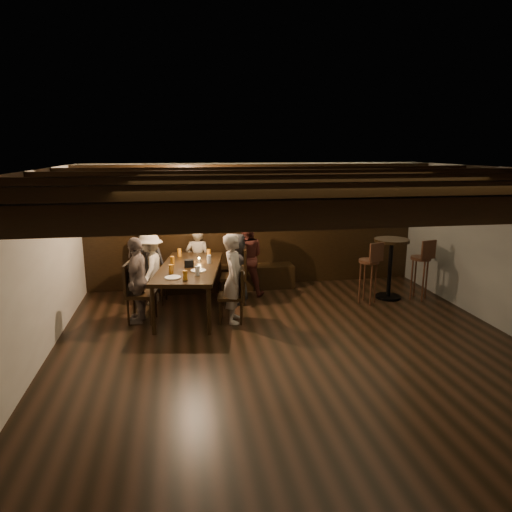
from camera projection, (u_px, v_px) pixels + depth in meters
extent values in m
plane|color=black|center=(300.00, 359.00, 5.90)|extent=(7.00, 7.00, 0.00)
plane|color=black|center=(304.00, 171.00, 5.35)|extent=(7.00, 7.00, 0.00)
plane|color=#BEB4A7|center=(255.00, 225.00, 8.98)|extent=(6.50, 0.00, 6.50)
plane|color=#BEB4A7|center=(20.00, 283.00, 5.09)|extent=(0.00, 7.00, 7.00)
cube|color=black|center=(255.00, 257.00, 9.09)|extent=(6.50, 0.08, 1.10)
cube|color=black|center=(217.00, 278.00, 8.78)|extent=(3.00, 0.45, 0.45)
cube|color=black|center=(214.00, 198.00, 8.63)|extent=(0.62, 0.12, 0.72)
cube|color=black|center=(214.00, 198.00, 8.56)|extent=(0.50, 0.02, 0.58)
cube|color=black|center=(443.00, 211.00, 2.58)|extent=(6.50, 0.10, 0.16)
cube|color=black|center=(362.00, 192.00, 3.70)|extent=(6.50, 0.10, 0.16)
cube|color=black|center=(319.00, 182.00, 4.81)|extent=(6.50, 0.10, 0.16)
cube|color=black|center=(292.00, 176.00, 5.92)|extent=(6.50, 0.10, 0.16)
cube|color=black|center=(274.00, 172.00, 7.04)|extent=(6.50, 0.10, 0.16)
cube|color=black|center=(260.00, 169.00, 8.15)|extent=(6.50, 0.10, 0.16)
sphere|color=#FFE099|center=(101.00, 177.00, 7.71)|extent=(0.07, 0.07, 0.07)
sphere|color=#FFE099|center=(183.00, 176.00, 7.93)|extent=(0.07, 0.07, 0.07)
sphere|color=#FFE099|center=(261.00, 176.00, 8.16)|extent=(0.07, 0.07, 0.07)
sphere|color=#FFE099|center=(334.00, 175.00, 8.39)|extent=(0.07, 0.07, 0.07)
sphere|color=#FFE099|center=(404.00, 174.00, 8.61)|extent=(0.07, 0.07, 0.07)
cube|color=black|center=(190.00, 268.00, 7.48)|extent=(1.28, 2.21, 0.06)
cylinder|color=black|center=(153.00, 311.00, 6.62)|extent=(0.06, 0.06, 0.72)
cylinder|color=black|center=(176.00, 275.00, 8.52)|extent=(0.06, 0.06, 0.72)
cylinder|color=black|center=(209.00, 311.00, 6.62)|extent=(0.06, 0.06, 0.72)
cylinder|color=black|center=(220.00, 275.00, 8.52)|extent=(0.06, 0.06, 0.72)
cube|color=black|center=(154.00, 279.00, 7.99)|extent=(0.48, 0.48, 0.05)
cube|color=black|center=(143.00, 265.00, 7.94)|extent=(0.11, 0.41, 0.45)
cube|color=black|center=(141.00, 294.00, 7.11)|extent=(0.50, 0.50, 0.05)
cube|color=black|center=(128.00, 278.00, 7.05)|extent=(0.11, 0.43, 0.47)
cube|color=black|center=(234.00, 277.00, 7.98)|extent=(0.52, 0.52, 0.05)
cube|color=black|center=(245.00, 262.00, 7.92)|extent=(0.12, 0.45, 0.50)
cube|color=black|center=(231.00, 296.00, 7.12)|extent=(0.46, 0.46, 0.05)
cube|color=black|center=(242.00, 282.00, 7.06)|extent=(0.10, 0.40, 0.43)
imported|color=#2B2A2D|center=(148.00, 262.00, 8.38)|extent=(0.68, 0.50, 1.27)
imported|color=gray|center=(198.00, 260.00, 8.53)|extent=(0.50, 0.37, 1.24)
imported|color=#53221C|center=(246.00, 258.00, 8.36)|extent=(0.77, 0.65, 1.43)
imported|color=#BEB3A1|center=(151.00, 268.00, 7.95)|extent=(0.60, 0.88, 1.26)
imported|color=slate|center=(137.00, 280.00, 7.06)|extent=(0.46, 0.84, 1.35)
imported|color=#28272A|center=(237.00, 269.00, 7.95)|extent=(0.49, 0.67, 1.24)
imported|color=#A5968B|center=(234.00, 278.00, 7.05)|extent=(0.42, 0.56, 1.40)
cylinder|color=#BF7219|center=(179.00, 253.00, 8.14)|extent=(0.07, 0.07, 0.14)
cylinder|color=#BF7219|center=(209.00, 253.00, 8.09)|extent=(0.07, 0.07, 0.14)
cylinder|color=#BF7219|center=(172.00, 261.00, 7.56)|extent=(0.07, 0.07, 0.14)
cylinder|color=silver|center=(209.00, 259.00, 7.65)|extent=(0.07, 0.07, 0.14)
cylinder|color=#BF7219|center=(171.00, 269.00, 7.02)|extent=(0.07, 0.07, 0.14)
cylinder|color=silver|center=(197.00, 271.00, 6.92)|extent=(0.07, 0.07, 0.14)
cylinder|color=#BF7219|center=(185.00, 275.00, 6.68)|extent=(0.07, 0.07, 0.14)
cylinder|color=white|center=(173.00, 277.00, 6.79)|extent=(0.24, 0.24, 0.01)
cylinder|color=white|center=(198.00, 270.00, 7.18)|extent=(0.24, 0.24, 0.01)
cube|color=black|center=(189.00, 263.00, 7.41)|extent=(0.15, 0.10, 0.12)
cylinder|color=beige|center=(199.00, 260.00, 7.76)|extent=(0.05, 0.05, 0.05)
cylinder|color=black|center=(388.00, 297.00, 8.34)|extent=(0.45, 0.45, 0.04)
cylinder|color=black|center=(390.00, 270.00, 8.22)|extent=(0.07, 0.07, 1.03)
cylinder|color=black|center=(392.00, 240.00, 8.10)|extent=(0.62, 0.62, 0.05)
cylinder|color=#361B11|center=(369.00, 261.00, 7.89)|extent=(0.35, 0.35, 0.05)
cube|color=#361B11|center=(377.00, 252.00, 7.71)|extent=(0.30, 0.14, 0.33)
cylinder|color=#361B11|center=(421.00, 258.00, 8.11)|extent=(0.35, 0.35, 0.05)
cube|color=#361B11|center=(429.00, 250.00, 7.92)|extent=(0.31, 0.11, 0.33)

